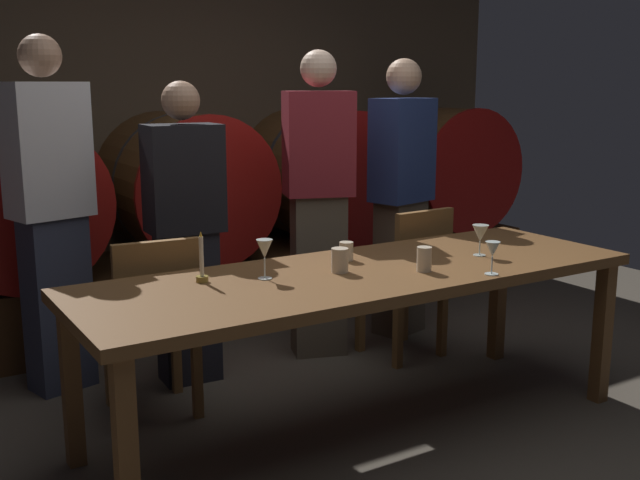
# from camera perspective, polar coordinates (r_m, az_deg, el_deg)

# --- Properties ---
(ground_plane) EXTENTS (7.57, 7.57, 0.00)m
(ground_plane) POSITION_cam_1_polar(r_m,az_deg,el_deg) (3.52, 4.05, -14.79)
(ground_plane) COLOR #4C443A
(back_wall) EXTENTS (5.82, 0.24, 2.54)m
(back_wall) POSITION_cam_1_polar(r_m,az_deg,el_deg) (5.54, -12.24, 8.35)
(back_wall) COLOR brown
(back_wall) RESTS_ON ground
(barrel_shelf) EXTENTS (5.24, 0.90, 0.44)m
(barrel_shelf) POSITION_cam_1_polar(r_m,az_deg,el_deg) (5.19, -9.69, -3.53)
(barrel_shelf) COLOR #4C2D16
(barrel_shelf) RESTS_ON ground
(wine_barrel_left) EXTENTS (0.96, 0.92, 0.96)m
(wine_barrel_left) POSITION_cam_1_polar(r_m,az_deg,el_deg) (4.77, -22.18, 2.90)
(wine_barrel_left) COLOR brown
(wine_barrel_left) RESTS_ON barrel_shelf
(wine_barrel_center) EXTENTS (0.96, 0.92, 0.96)m
(wine_barrel_center) POSITION_cam_1_polar(r_m,az_deg,el_deg) (5.05, -10.20, 4.03)
(wine_barrel_center) COLOR brown
(wine_barrel_center) RESTS_ON barrel_shelf
(wine_barrel_right) EXTENTS (0.96, 0.92, 0.96)m
(wine_barrel_right) POSITION_cam_1_polar(r_m,az_deg,el_deg) (5.53, 0.21, 4.86)
(wine_barrel_right) COLOR brown
(wine_barrel_right) RESTS_ON barrel_shelf
(wine_barrel_far_right) EXTENTS (0.96, 0.92, 0.96)m
(wine_barrel_far_right) POSITION_cam_1_polar(r_m,az_deg,el_deg) (6.16, 8.74, 5.43)
(wine_barrel_far_right) COLOR brown
(wine_barrel_far_right) RESTS_ON barrel_shelf
(dining_table) EXTENTS (2.57, 0.84, 0.76)m
(dining_table) POSITION_cam_1_polar(r_m,az_deg,el_deg) (3.38, 3.21, -3.39)
(dining_table) COLOR brown
(dining_table) RESTS_ON ground
(chair_left) EXTENTS (0.43, 0.43, 0.88)m
(chair_left) POSITION_cam_1_polar(r_m,az_deg,el_deg) (3.65, -12.38, -5.81)
(chair_left) COLOR brown
(chair_left) RESTS_ON ground
(chair_right) EXTENTS (0.42, 0.42, 0.88)m
(chair_right) POSITION_cam_1_polar(r_m,az_deg,el_deg) (4.38, 6.81, -2.67)
(chair_right) COLOR brown
(chair_right) RESTS_ON ground
(guest_far_left) EXTENTS (0.43, 0.33, 1.80)m
(guest_far_left) POSITION_cam_1_polar(r_m,az_deg,el_deg) (4.05, -19.54, 1.93)
(guest_far_left) COLOR #33384C
(guest_far_left) RESTS_ON ground
(guest_center_left) EXTENTS (0.39, 0.26, 1.58)m
(guest_center_left) POSITION_cam_1_polar(r_m,az_deg,el_deg) (4.01, -10.07, 0.53)
(guest_center_left) COLOR black
(guest_center_left) RESTS_ON ground
(guest_center_right) EXTENTS (0.44, 0.35, 1.75)m
(guest_center_right) POSITION_cam_1_polar(r_m,az_deg,el_deg) (4.34, -0.11, 2.83)
(guest_center_right) COLOR brown
(guest_center_right) RESTS_ON ground
(guest_far_right) EXTENTS (0.43, 0.32, 1.72)m
(guest_far_right) POSITION_cam_1_polar(r_m,az_deg,el_deg) (4.75, 6.13, 3.35)
(guest_far_right) COLOR brown
(guest_far_right) RESTS_ON ground
(candle_center) EXTENTS (0.05, 0.05, 0.22)m
(candle_center) POSITION_cam_1_polar(r_m,az_deg,el_deg) (3.18, -8.87, -2.08)
(candle_center) COLOR olive
(candle_center) RESTS_ON dining_table
(wine_glass_left) EXTENTS (0.07, 0.07, 0.17)m
(wine_glass_left) POSITION_cam_1_polar(r_m,az_deg,el_deg) (3.19, -4.19, -0.77)
(wine_glass_left) COLOR silver
(wine_glass_left) RESTS_ON dining_table
(wine_glass_center) EXTENTS (0.06, 0.06, 0.15)m
(wine_glass_center) POSITION_cam_1_polar(r_m,az_deg,el_deg) (3.34, 12.83, -0.78)
(wine_glass_center) COLOR silver
(wine_glass_center) RESTS_ON dining_table
(wine_glass_right) EXTENTS (0.08, 0.08, 0.15)m
(wine_glass_right) POSITION_cam_1_polar(r_m,az_deg,el_deg) (3.69, 11.95, 0.44)
(wine_glass_right) COLOR silver
(wine_glass_right) RESTS_ON dining_table
(cup_left) EXTENTS (0.08, 0.08, 0.11)m
(cup_left) POSITION_cam_1_polar(r_m,az_deg,el_deg) (3.31, 1.50, -1.53)
(cup_left) COLOR beige
(cup_left) RESTS_ON dining_table
(cup_center) EXTENTS (0.07, 0.07, 0.09)m
(cup_center) POSITION_cam_1_polar(r_m,az_deg,el_deg) (3.53, 1.98, -0.84)
(cup_center) COLOR beige
(cup_center) RESTS_ON dining_table
(cup_right) EXTENTS (0.07, 0.07, 0.11)m
(cup_right) POSITION_cam_1_polar(r_m,az_deg,el_deg) (3.36, 7.83, -1.43)
(cup_right) COLOR beige
(cup_right) RESTS_ON dining_table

